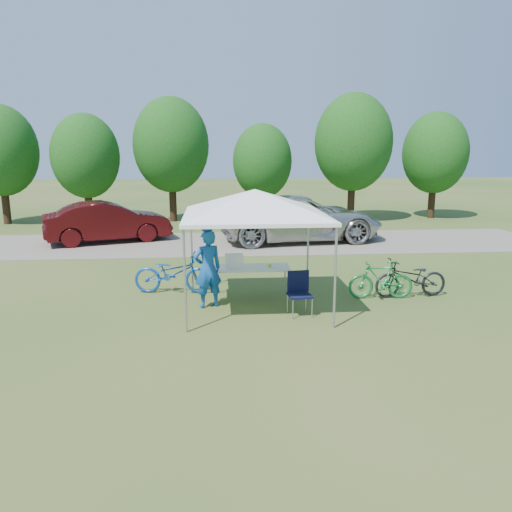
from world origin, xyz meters
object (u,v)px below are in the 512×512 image
Objects in this scene: bike_dark at (411,278)px; cooler at (234,261)px; folding_table at (251,269)px; cyclist at (208,269)px; bike_blue at (173,273)px; bike_green at (381,280)px; sedan at (108,222)px; minivan at (301,218)px; folding_chair at (299,289)px.

cooler is at bearing -97.82° from bike_dark.
cyclist reaches higher than folding_table.
bike_blue is at bearing 163.63° from folding_table.
sedan is at bearing -132.11° from bike_green.
cooler is 0.91m from cyclist.
bike_blue reaches higher than bike_green.
minivan is at bearing -26.57° from bike_blue.
cooler is at bearing -104.41° from bike_blue.
folding_chair is 0.53× the size of bike_dark.
folding_chair is 2.17× the size of cooler.
folding_chair is 11.00m from sedan.
folding_chair is 0.20× the size of sedan.
sedan is (-8.98, 8.18, 0.32)m from bike_dark.
bike_blue is (-1.95, 0.57, -0.22)m from folding_table.
cooler reaches higher than bike_green.
sedan is at bearing 122.58° from folding_table.
cyclist is 0.92× the size of bike_blue.
bike_green is 0.79m from bike_dark.
cyclist reaches higher than cooler.
bike_blue is 0.31× the size of minivan.
cyclist is at bearing 149.94° from minivan.
cooler is at bearing -169.03° from sedan.
sedan reaches higher than bike_blue.
folding_chair is 3.14m from bike_dark.
folding_table is at bearing -166.87° from sedan.
bike_green is at bearing 162.64° from cyclist.
folding_table is 9.36m from sedan.
cyclist is 0.38× the size of sedan.
cooler is 1.69m from bike_blue.
minivan is at bearing 68.81° from cooler.
bike_dark is at bearing -151.78° from sedan.
cyclist is 0.28× the size of minivan.
cyclist is at bearing -89.74° from bike_dark.
bike_green is at bearing -5.69° from cooler.
folding_table is 0.46m from cooler.
bike_blue is at bearing 139.49° from folding_chair.
cooler is 8.12m from minivan.
bike_green is 0.25× the size of minivan.
cooler is (-0.41, 0.00, 0.21)m from folding_table.
cooler is at bearing 128.76° from folding_chair.
folding_chair is at bearing -116.93° from bike_blue.
minivan is at bearing -111.86° from sedan.
cyclist is (-1.04, -0.66, 0.17)m from folding_table.
bike_blue is at bearing 140.79° from minivan.
cooler is 0.24× the size of bike_dark.
minivan is (-1.41, 7.86, 0.43)m from bike_dark.
bike_dark is (4.98, 0.37, -0.43)m from cyclist.
cyclist is 5.01m from bike_dark.
cyclist is (-2.01, 0.66, 0.34)m from folding_chair.
folding_table is 7.98m from minivan.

